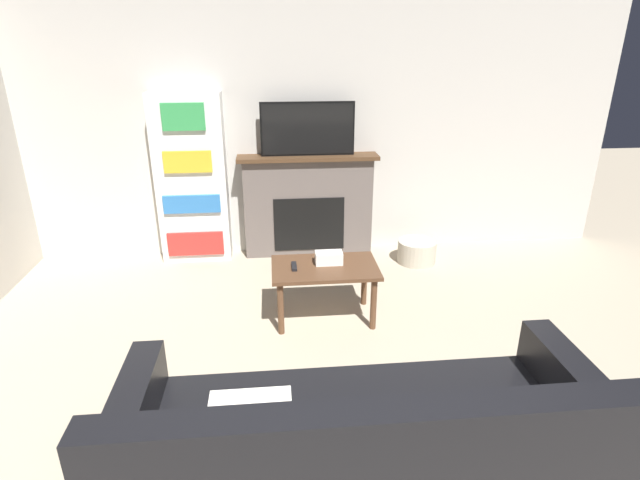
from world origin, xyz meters
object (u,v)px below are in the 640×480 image
at_px(couch, 362,456).
at_px(storage_basket, 417,251).
at_px(tv, 308,129).
at_px(fireplace, 308,205).
at_px(coffee_table, 325,274).
at_px(bookshelf, 192,180).

height_order(couch, storage_basket, couch).
bearing_deg(storage_basket, tv, 162.67).
distance_m(fireplace, coffee_table, 1.41).
bearing_deg(fireplace, couch, -89.70).
distance_m(fireplace, tv, 0.80).
bearing_deg(bookshelf, tv, 0.16).
xyz_separation_m(fireplace, coffee_table, (0.03, -1.40, -0.14)).
height_order(fireplace, bookshelf, bookshelf).
bearing_deg(bookshelf, storage_basket, -8.49).
distance_m(coffee_table, storage_basket, 1.53).
xyz_separation_m(bookshelf, storage_basket, (2.29, -0.34, -0.74)).
bearing_deg(storage_basket, couch, -110.99).
xyz_separation_m(tv, couch, (0.02, -3.19, -1.05)).
xyz_separation_m(tv, storage_basket, (1.11, -0.35, -1.23)).
height_order(fireplace, storage_basket, fireplace).
bearing_deg(tv, fireplace, 90.00).
distance_m(tv, coffee_table, 1.68).
xyz_separation_m(fireplace, bookshelf, (-1.18, -0.02, 0.31)).
distance_m(tv, couch, 3.36).
height_order(coffee_table, storage_basket, coffee_table).
xyz_separation_m(coffee_table, bookshelf, (-1.21, 1.38, 0.45)).
bearing_deg(storage_basket, fireplace, 161.74).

